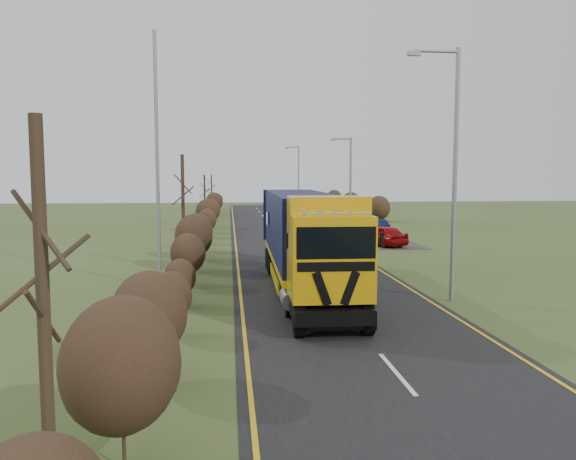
{
  "coord_description": "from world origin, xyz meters",
  "views": [
    {
      "loc": [
        -4.14,
        -25.29,
        4.95
      ],
      "look_at": [
        -1.26,
        2.02,
        2.3
      ],
      "focal_mm": 35.0,
      "sensor_mm": 36.0,
      "label": 1
    }
  ],
  "objects_px": {
    "lorry": "(304,235)",
    "streetlight_near": "(452,163)",
    "speed_sign": "(356,222)",
    "car_blue_sedan": "(376,226)",
    "car_red_hatchback": "(381,235)"
  },
  "relations": [
    {
      "from": "lorry",
      "to": "streetlight_near",
      "type": "bearing_deg",
      "value": -25.17
    },
    {
      "from": "streetlight_near",
      "to": "speed_sign",
      "type": "bearing_deg",
      "value": 88.71
    },
    {
      "from": "streetlight_near",
      "to": "speed_sign",
      "type": "xyz_separation_m",
      "value": [
        0.41,
        18.06,
        -3.74
      ]
    },
    {
      "from": "car_blue_sedan",
      "to": "speed_sign",
      "type": "height_order",
      "value": "speed_sign"
    },
    {
      "from": "speed_sign",
      "to": "lorry",
      "type": "bearing_deg",
      "value": -110.8
    },
    {
      "from": "lorry",
      "to": "streetlight_near",
      "type": "relative_size",
      "value": 1.58
    },
    {
      "from": "lorry",
      "to": "speed_sign",
      "type": "xyz_separation_m",
      "value": [
        5.84,
        15.37,
        -0.75
      ]
    },
    {
      "from": "car_red_hatchback",
      "to": "car_blue_sedan",
      "type": "xyz_separation_m",
      "value": [
        1.9,
        8.59,
        -0.13
      ]
    },
    {
      "from": "lorry",
      "to": "car_blue_sedan",
      "type": "height_order",
      "value": "lorry"
    },
    {
      "from": "lorry",
      "to": "car_blue_sedan",
      "type": "xyz_separation_m",
      "value": [
        9.47,
        23.46,
        -1.83
      ]
    },
    {
      "from": "lorry",
      "to": "streetlight_near",
      "type": "xyz_separation_m",
      "value": [
        5.43,
        -2.68,
        2.99
      ]
    },
    {
      "from": "car_red_hatchback",
      "to": "speed_sign",
      "type": "bearing_deg",
      "value": -39.27
    },
    {
      "from": "streetlight_near",
      "to": "speed_sign",
      "type": "distance_m",
      "value": 18.45
    },
    {
      "from": "car_red_hatchback",
      "to": "car_blue_sedan",
      "type": "relative_size",
      "value": 1.17
    },
    {
      "from": "lorry",
      "to": "car_red_hatchback",
      "type": "distance_m",
      "value": 16.77
    }
  ]
}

